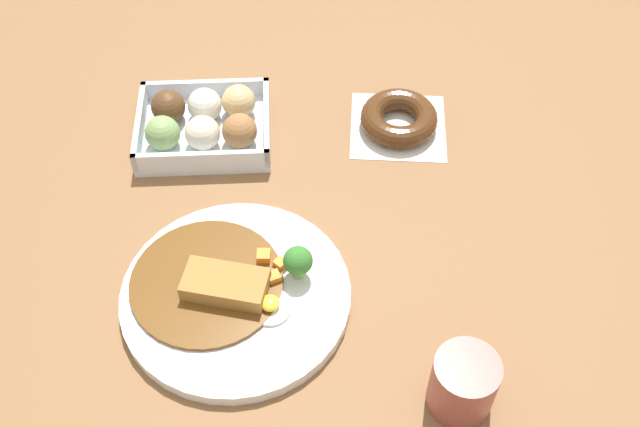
# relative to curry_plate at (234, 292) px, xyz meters

# --- Properties ---
(ground_plane) EXTENTS (1.60, 1.60, 0.00)m
(ground_plane) POSITION_rel_curry_plate_xyz_m (-0.02, -0.11, -0.01)
(ground_plane) COLOR brown
(curry_plate) EXTENTS (0.29, 0.29, 0.07)m
(curry_plate) POSITION_rel_curry_plate_xyz_m (0.00, 0.00, 0.00)
(curry_plate) COLOR white
(curry_plate) RESTS_ON ground_plane
(donut_box) EXTENTS (0.20, 0.16, 0.06)m
(donut_box) POSITION_rel_curry_plate_xyz_m (0.05, -0.29, 0.01)
(donut_box) COLOR silver
(donut_box) RESTS_ON ground_plane
(chocolate_ring_donut) EXTENTS (0.16, 0.16, 0.04)m
(chocolate_ring_donut) POSITION_rel_curry_plate_xyz_m (-0.24, -0.30, 0.00)
(chocolate_ring_donut) COLOR white
(chocolate_ring_donut) RESTS_ON ground_plane
(coffee_mug) EXTENTS (0.08, 0.08, 0.08)m
(coffee_mug) POSITION_rel_curry_plate_xyz_m (-0.26, 0.15, 0.03)
(coffee_mug) COLOR #9E4C42
(coffee_mug) RESTS_ON ground_plane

